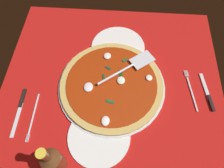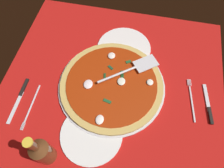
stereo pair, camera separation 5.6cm
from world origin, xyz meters
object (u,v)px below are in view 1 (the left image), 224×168
(pizza, at_px, (112,84))
(place_setting_near, at_px, (199,93))
(dinner_plate_left, at_px, (99,136))
(dinner_plate_right, at_px, (118,47))
(place_setting_far, at_px, (26,113))
(beer_bottle, at_px, (53,161))
(pizza_server, at_px, (130,67))

(pizza, relative_size, place_setting_near, 1.94)
(place_setting_near, bearing_deg, dinner_plate_left, 108.74)
(dinner_plate_left, height_order, dinner_plate_right, same)
(dinner_plate_right, height_order, place_setting_near, place_setting_near)
(place_setting_far, bearing_deg, pizza, 112.92)
(place_setting_near, xyz_separation_m, place_setting_far, (-0.14, 0.70, 0.00))
(dinner_plate_left, bearing_deg, beer_bottle, 128.58)
(dinner_plate_right, height_order, place_setting_far, place_setting_far)
(place_setting_far, bearing_deg, place_setting_near, 100.64)
(dinner_plate_right, relative_size, beer_bottle, 1.18)
(pizza, bearing_deg, dinner_plate_left, 171.26)
(place_setting_far, distance_m, beer_bottle, 0.26)
(place_setting_far, bearing_deg, pizza_server, 118.65)
(pizza, bearing_deg, beer_bottle, 152.74)
(pizza_server, height_order, place_setting_near, pizza_server)
(pizza_server, bearing_deg, dinner_plate_right, 76.96)
(pizza, height_order, place_setting_near, pizza)
(dinner_plate_left, xyz_separation_m, place_setting_near, (0.21, -0.40, -0.00))
(pizza_server, relative_size, place_setting_far, 1.14)
(place_setting_far, height_order, beer_bottle, beer_bottle)
(place_setting_near, relative_size, place_setting_far, 1.04)
(dinner_plate_right, distance_m, pizza, 0.21)
(dinner_plate_left, relative_size, dinner_plate_right, 0.94)
(dinner_plate_right, xyz_separation_m, beer_bottle, (-0.53, 0.18, 0.07))
(beer_bottle, bearing_deg, dinner_plate_right, -18.79)
(dinner_plate_right, bearing_deg, pizza, 176.14)
(pizza_server, relative_size, beer_bottle, 1.15)
(pizza, bearing_deg, dinner_plate_right, -3.86)
(dinner_plate_right, distance_m, beer_bottle, 0.57)
(dinner_plate_left, bearing_deg, place_setting_far, 75.95)
(pizza, xyz_separation_m, pizza_server, (0.08, -0.07, 0.02))
(place_setting_near, distance_m, place_setting_far, 0.71)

